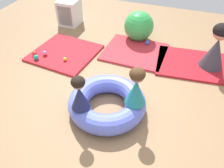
# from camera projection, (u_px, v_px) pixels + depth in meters

# --- Properties ---
(ground_plane) EXTENTS (8.00, 8.00, 0.00)m
(ground_plane) POSITION_uv_depth(u_px,v_px,m) (113.00, 107.00, 3.28)
(ground_plane) COLOR #93704C
(gym_mat_near_left) EXTENTS (1.25, 1.22, 0.04)m
(gym_mat_near_left) POSITION_uv_depth(u_px,v_px,m) (65.00, 53.00, 4.34)
(gym_mat_near_left) COLOR red
(gym_mat_near_left) RESTS_ON ground
(gym_mat_center_rear) EXTENTS (1.18, 1.03, 0.04)m
(gym_mat_center_rear) POSITION_uv_depth(u_px,v_px,m) (135.00, 52.00, 4.37)
(gym_mat_center_rear) COLOR red
(gym_mat_center_rear) RESTS_ON ground
(gym_mat_far_right) EXTENTS (1.93, 1.13, 0.04)m
(gym_mat_far_right) POSITION_uv_depth(u_px,v_px,m) (210.00, 66.00, 4.00)
(gym_mat_far_right) COLOR #B21923
(gym_mat_far_right) RESTS_ON ground
(inflatable_cushion) EXTENTS (1.10, 1.10, 0.28)m
(inflatable_cushion) POSITION_uv_depth(u_px,v_px,m) (107.00, 102.00, 3.15)
(inflatable_cushion) COLOR #6070E5
(inflatable_cushion) RESTS_ON ground
(child_in_navy) EXTENTS (0.28, 0.28, 0.48)m
(child_in_navy) POSITION_uv_depth(u_px,v_px,m) (79.00, 93.00, 2.75)
(child_in_navy) COLOR navy
(child_in_navy) RESTS_ON inflatable_cushion
(child_in_teal) EXTENTS (0.33, 0.33, 0.54)m
(child_in_teal) POSITION_uv_depth(u_px,v_px,m) (136.00, 87.00, 2.79)
(child_in_teal) COLOR teal
(child_in_teal) RESTS_ON inflatable_cushion
(adult_seated) EXTENTS (0.57, 0.57, 0.80)m
(adult_seated) POSITION_uv_depth(u_px,v_px,m) (217.00, 47.00, 3.74)
(adult_seated) COLOR #383842
(adult_seated) RESTS_ON gym_mat_far_right
(play_ball_pink) EXTENTS (0.09, 0.09, 0.09)m
(play_ball_pink) POSITION_uv_depth(u_px,v_px,m) (45.00, 53.00, 4.21)
(play_ball_pink) COLOR pink
(play_ball_pink) RESTS_ON gym_mat_near_left
(play_ball_teal) EXTENTS (0.09, 0.09, 0.09)m
(play_ball_teal) POSITION_uv_depth(u_px,v_px,m) (36.00, 57.00, 4.10)
(play_ball_teal) COLOR teal
(play_ball_teal) RESTS_ON gym_mat_near_left
(play_ball_blue) EXTENTS (0.09, 0.09, 0.09)m
(play_ball_blue) POSITION_uv_depth(u_px,v_px,m) (147.00, 43.00, 4.51)
(play_ball_blue) COLOR blue
(play_ball_blue) RESTS_ON gym_mat_center_rear
(play_ball_yellow) EXTENTS (0.07, 0.07, 0.07)m
(play_ball_yellow) POSITION_uv_depth(u_px,v_px,m) (65.00, 59.00, 4.08)
(play_ball_yellow) COLOR yellow
(play_ball_yellow) RESTS_ON gym_mat_near_left
(play_ball_red) EXTENTS (0.09, 0.09, 0.09)m
(play_ball_red) POSITION_uv_depth(u_px,v_px,m) (34.00, 54.00, 4.20)
(play_ball_red) COLOR red
(play_ball_red) RESTS_ON gym_mat_near_left
(exercise_ball_large) EXTENTS (0.60, 0.60, 0.60)m
(exercise_ball_large) POSITION_uv_depth(u_px,v_px,m) (139.00, 26.00, 4.58)
(exercise_ball_large) COLOR green
(exercise_ball_large) RESTS_ON ground
(storage_cube) EXTENTS (0.44, 0.44, 0.56)m
(storage_cube) POSITION_uv_depth(u_px,v_px,m) (69.00, 13.00, 5.12)
(storage_cube) COLOR silver
(storage_cube) RESTS_ON ground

